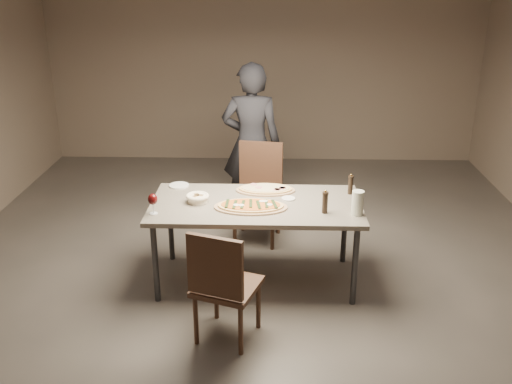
{
  "coord_description": "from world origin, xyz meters",
  "views": [
    {
      "loc": [
        0.14,
        -4.49,
        2.63
      ],
      "look_at": [
        0.0,
        0.0,
        0.85
      ],
      "focal_mm": 40.0,
      "sensor_mm": 36.0,
      "label": 1
    }
  ],
  "objects_px": {
    "bread_basket": "(198,198)",
    "pepper_mill_left": "(351,184)",
    "ham_pizza": "(266,189)",
    "chair_near": "(222,281)",
    "dining_table": "(256,209)",
    "zucchini_pizza": "(251,206)",
    "carafe": "(358,203)",
    "chair_far": "(259,186)",
    "diner": "(251,144)"
  },
  "relations": [
    {
      "from": "pepper_mill_left",
      "to": "diner",
      "type": "bearing_deg",
      "value": 129.42
    },
    {
      "from": "dining_table",
      "to": "ham_pizza",
      "type": "bearing_deg",
      "value": 74.39
    },
    {
      "from": "dining_table",
      "to": "pepper_mill_left",
      "type": "height_order",
      "value": "pepper_mill_left"
    },
    {
      "from": "zucchini_pizza",
      "to": "bread_basket",
      "type": "relative_size",
      "value": 3.11
    },
    {
      "from": "dining_table",
      "to": "pepper_mill_left",
      "type": "bearing_deg",
      "value": 15.88
    },
    {
      "from": "ham_pizza",
      "to": "pepper_mill_left",
      "type": "relative_size",
      "value": 2.82
    },
    {
      "from": "dining_table",
      "to": "diner",
      "type": "bearing_deg",
      "value": 93.85
    },
    {
      "from": "zucchini_pizza",
      "to": "ham_pizza",
      "type": "relative_size",
      "value": 1.16
    },
    {
      "from": "bread_basket",
      "to": "pepper_mill_left",
      "type": "distance_m",
      "value": 1.35
    },
    {
      "from": "bread_basket",
      "to": "carafe",
      "type": "relative_size",
      "value": 0.97
    },
    {
      "from": "pepper_mill_left",
      "to": "diner",
      "type": "height_order",
      "value": "diner"
    },
    {
      "from": "bread_basket",
      "to": "zucchini_pizza",
      "type": "bearing_deg",
      "value": -13.65
    },
    {
      "from": "dining_table",
      "to": "chair_far",
      "type": "xyz_separation_m",
      "value": [
        0.0,
        0.91,
        -0.14
      ]
    },
    {
      "from": "pepper_mill_left",
      "to": "chair_near",
      "type": "height_order",
      "value": "pepper_mill_left"
    },
    {
      "from": "pepper_mill_left",
      "to": "chair_near",
      "type": "bearing_deg",
      "value": -132.05
    },
    {
      "from": "bread_basket",
      "to": "chair_far",
      "type": "bearing_deg",
      "value": 61.15
    },
    {
      "from": "ham_pizza",
      "to": "pepper_mill_left",
      "type": "xyz_separation_m",
      "value": [
        0.75,
        -0.04,
        0.07
      ]
    },
    {
      "from": "ham_pizza",
      "to": "chair_near",
      "type": "height_order",
      "value": "chair_near"
    },
    {
      "from": "ham_pizza",
      "to": "chair_far",
      "type": "relative_size",
      "value": 0.54
    },
    {
      "from": "carafe",
      "to": "chair_far",
      "type": "xyz_separation_m",
      "value": [
        -0.83,
        1.13,
        -0.3
      ]
    },
    {
      "from": "zucchini_pizza",
      "to": "chair_near",
      "type": "bearing_deg",
      "value": -85.05
    },
    {
      "from": "carafe",
      "to": "chair_far",
      "type": "relative_size",
      "value": 0.21
    },
    {
      "from": "pepper_mill_left",
      "to": "chair_far",
      "type": "distance_m",
      "value": 1.11
    },
    {
      "from": "dining_table",
      "to": "bread_basket",
      "type": "distance_m",
      "value": 0.51
    },
    {
      "from": "pepper_mill_left",
      "to": "ham_pizza",
      "type": "bearing_deg",
      "value": 176.67
    },
    {
      "from": "dining_table",
      "to": "diner",
      "type": "height_order",
      "value": "diner"
    },
    {
      "from": "chair_far",
      "to": "diner",
      "type": "distance_m",
      "value": 0.55
    },
    {
      "from": "ham_pizza",
      "to": "chair_far",
      "type": "height_order",
      "value": "chair_far"
    },
    {
      "from": "chair_near",
      "to": "chair_far",
      "type": "distance_m",
      "value": 1.85
    },
    {
      "from": "dining_table",
      "to": "zucchini_pizza",
      "type": "xyz_separation_m",
      "value": [
        -0.04,
        -0.11,
        0.07
      ]
    },
    {
      "from": "pepper_mill_left",
      "to": "chair_far",
      "type": "xyz_separation_m",
      "value": [
        -0.83,
        0.67,
        -0.28
      ]
    },
    {
      "from": "carafe",
      "to": "diner",
      "type": "height_order",
      "value": "diner"
    },
    {
      "from": "ham_pizza",
      "to": "chair_near",
      "type": "relative_size",
      "value": 0.58
    },
    {
      "from": "bread_basket",
      "to": "chair_far",
      "type": "relative_size",
      "value": 0.2
    },
    {
      "from": "pepper_mill_left",
      "to": "carafe",
      "type": "bearing_deg",
      "value": -90.0
    },
    {
      "from": "dining_table",
      "to": "bread_basket",
      "type": "height_order",
      "value": "bread_basket"
    },
    {
      "from": "dining_table",
      "to": "ham_pizza",
      "type": "xyz_separation_m",
      "value": [
        0.08,
        0.28,
        0.07
      ]
    },
    {
      "from": "ham_pizza",
      "to": "diner",
      "type": "bearing_deg",
      "value": 82.31
    },
    {
      "from": "dining_table",
      "to": "carafe",
      "type": "relative_size",
      "value": 8.82
    },
    {
      "from": "zucchini_pizza",
      "to": "ham_pizza",
      "type": "distance_m",
      "value": 0.41
    },
    {
      "from": "ham_pizza",
      "to": "pepper_mill_left",
      "type": "bearing_deg",
      "value": -19.96
    },
    {
      "from": "dining_table",
      "to": "ham_pizza",
      "type": "height_order",
      "value": "ham_pizza"
    },
    {
      "from": "carafe",
      "to": "diner",
      "type": "bearing_deg",
      "value": 120.29
    },
    {
      "from": "pepper_mill_left",
      "to": "diner",
      "type": "xyz_separation_m",
      "value": [
        -0.92,
        1.12,
        0.03
      ]
    },
    {
      "from": "ham_pizza",
      "to": "carafe",
      "type": "height_order",
      "value": "carafe"
    },
    {
      "from": "ham_pizza",
      "to": "dining_table",
      "type": "bearing_deg",
      "value": -122.24
    },
    {
      "from": "chair_far",
      "to": "diner",
      "type": "xyz_separation_m",
      "value": [
        -0.09,
        0.45,
        0.32
      ]
    },
    {
      "from": "chair_near",
      "to": "pepper_mill_left",
      "type": "bearing_deg",
      "value": 67.24
    },
    {
      "from": "dining_table",
      "to": "chair_far",
      "type": "bearing_deg",
      "value": 89.98
    },
    {
      "from": "carafe",
      "to": "chair_far",
      "type": "height_order",
      "value": "chair_far"
    }
  ]
}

